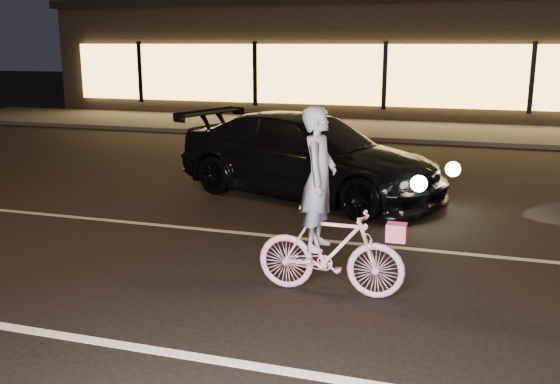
% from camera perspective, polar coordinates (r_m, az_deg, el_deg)
% --- Properties ---
extents(ground, '(90.00, 90.00, 0.00)m').
position_cam_1_polar(ground, '(7.13, -7.97, -8.43)').
color(ground, black).
rests_on(ground, ground).
extents(lane_stripe_near, '(60.00, 0.12, 0.01)m').
position_cam_1_polar(lane_stripe_near, '(5.93, -14.29, -13.40)').
color(lane_stripe_near, silver).
rests_on(lane_stripe_near, ground).
extents(lane_stripe_far, '(60.00, 0.10, 0.01)m').
position_cam_1_polar(lane_stripe_far, '(8.87, -2.48, -3.85)').
color(lane_stripe_far, gray).
rests_on(lane_stripe_far, ground).
extents(sidewalk, '(30.00, 4.00, 0.12)m').
position_cam_1_polar(sidewalk, '(19.35, 8.63, 5.66)').
color(sidewalk, '#383533').
rests_on(sidewalk, ground).
extents(storefront, '(25.40, 8.42, 4.20)m').
position_cam_1_polar(storefront, '(25.10, 10.95, 12.11)').
color(storefront, black).
rests_on(storefront, ground).
extents(cyclist, '(1.60, 0.55, 2.02)m').
position_cam_1_polar(cyclist, '(6.63, 4.35, -3.44)').
color(cyclist, '#FF55A3').
rests_on(cyclist, ground).
extents(sedan, '(5.33, 3.52, 1.44)m').
position_cam_1_polar(sedan, '(10.93, 2.62, 3.31)').
color(sedan, black).
rests_on(sedan, ground).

